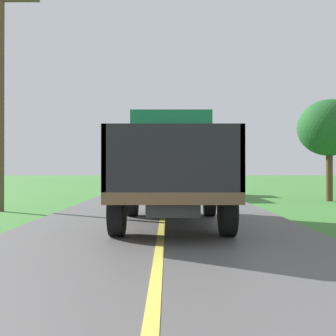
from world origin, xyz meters
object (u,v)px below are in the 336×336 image
Objects in this scene: roadside_tree_mid_right at (331,128)px; utility_pole_roadside at (2,88)px; banana_truck_near at (173,164)px; banana_truck_far at (174,167)px.

utility_pole_roadside is at bearing -160.49° from roadside_tree_mid_right.
banana_truck_near is at bearing -133.16° from roadside_tree_mid_right.
utility_pole_roadside is at bearing -122.67° from banana_truck_far.
utility_pole_roadside reaches higher than banana_truck_near.
utility_pole_roadside is (-5.48, 2.93, 2.50)m from banana_truck_near.
banana_truck_near is 11.73m from banana_truck_far.
banana_truck_near is at bearing -90.79° from banana_truck_far.
roadside_tree_mid_right is at bearing -33.57° from banana_truck_far.
banana_truck_far is 8.19m from roadside_tree_mid_right.
utility_pole_roadside reaches higher than banana_truck_far.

